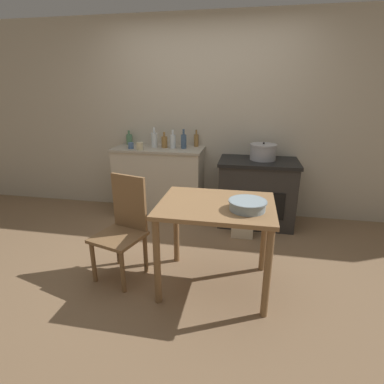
% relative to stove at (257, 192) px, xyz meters
% --- Properties ---
extents(ground_plane, '(14.00, 14.00, 0.00)m').
position_rel_stove_xyz_m(ground_plane, '(-0.71, -1.25, -0.42)').
color(ground_plane, '#896B4C').
extents(wall_back, '(8.00, 0.07, 2.55)m').
position_rel_stove_xyz_m(wall_back, '(-0.71, 0.33, 0.86)').
color(wall_back, beige).
rests_on(wall_back, ground_plane).
extents(counter_cabinet, '(1.18, 0.53, 0.93)m').
position_rel_stove_xyz_m(counter_cabinet, '(-1.30, 0.05, 0.05)').
color(counter_cabinet, beige).
rests_on(counter_cabinet, ground_plane).
extents(stove, '(0.96, 0.64, 0.83)m').
position_rel_stove_xyz_m(stove, '(0.00, 0.00, 0.00)').
color(stove, '#2D2B28').
rests_on(stove, ground_plane).
extents(work_table, '(0.94, 0.73, 0.78)m').
position_rel_stove_xyz_m(work_table, '(-0.36, -1.43, 0.23)').
color(work_table, '#997047').
rests_on(work_table, ground_plane).
extents(chair, '(0.50, 0.50, 0.94)m').
position_rel_stove_xyz_m(chair, '(-1.20, -1.40, 0.07)').
color(chair, olive).
rests_on(chair, ground_plane).
extents(flour_sack, '(0.25, 0.18, 0.41)m').
position_rel_stove_xyz_m(flour_sack, '(-0.15, -0.43, -0.21)').
color(flour_sack, beige).
rests_on(flour_sack, ground_plane).
extents(stock_pot, '(0.33, 0.33, 0.22)m').
position_rel_stove_xyz_m(stock_pot, '(0.04, 0.04, 0.51)').
color(stock_pot, '#A8A8AD').
rests_on(stock_pot, stove).
extents(mixing_bowl_large, '(0.29, 0.29, 0.08)m').
position_rel_stove_xyz_m(mixing_bowl_large, '(-0.11, -1.52, 0.40)').
color(mixing_bowl_large, '#93A8B2').
rests_on(mixing_bowl_large, work_table).
extents(bottle_far_left, '(0.08, 0.08, 0.19)m').
position_rel_stove_xyz_m(bottle_far_left, '(-1.77, 0.23, 0.58)').
color(bottle_far_left, '#517F5B').
rests_on(bottle_far_left, counter_cabinet).
extents(bottle_left, '(0.08, 0.08, 0.20)m').
position_rel_stove_xyz_m(bottle_left, '(-1.22, 0.08, 0.59)').
color(bottle_left, olive).
rests_on(bottle_left, counter_cabinet).
extents(bottle_mid_left, '(0.07, 0.07, 0.25)m').
position_rel_stove_xyz_m(bottle_mid_left, '(-0.96, 0.07, 0.61)').
color(bottle_mid_left, '#3D5675').
rests_on(bottle_mid_left, counter_cabinet).
extents(bottle_center_left, '(0.07, 0.07, 0.24)m').
position_rel_stove_xyz_m(bottle_center_left, '(-1.11, 0.07, 0.60)').
color(bottle_center_left, silver).
rests_on(bottle_center_left, counter_cabinet).
extents(bottle_center, '(0.06, 0.06, 0.22)m').
position_rel_stove_xyz_m(bottle_center, '(-0.83, 0.24, 0.60)').
color(bottle_center, olive).
rests_on(bottle_center, counter_cabinet).
extents(bottle_center_right, '(0.08, 0.08, 0.26)m').
position_rel_stove_xyz_m(bottle_center_right, '(-1.36, 0.09, 0.61)').
color(bottle_center_right, silver).
rests_on(bottle_center_right, counter_cabinet).
extents(cup_mid_right, '(0.08, 0.08, 0.10)m').
position_rel_stove_xyz_m(cup_mid_right, '(-1.49, -0.14, 0.56)').
color(cup_mid_right, beige).
rests_on(cup_mid_right, counter_cabinet).
extents(cup_right, '(0.07, 0.07, 0.08)m').
position_rel_stove_xyz_m(cup_right, '(-1.63, -0.06, 0.55)').
color(cup_right, '#4C6B99').
rests_on(cup_right, counter_cabinet).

